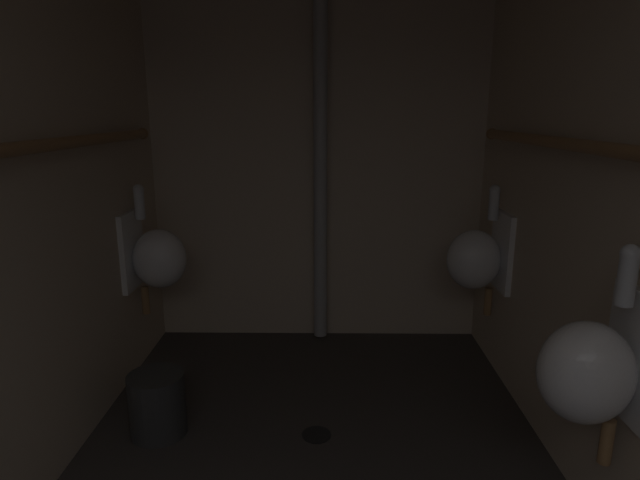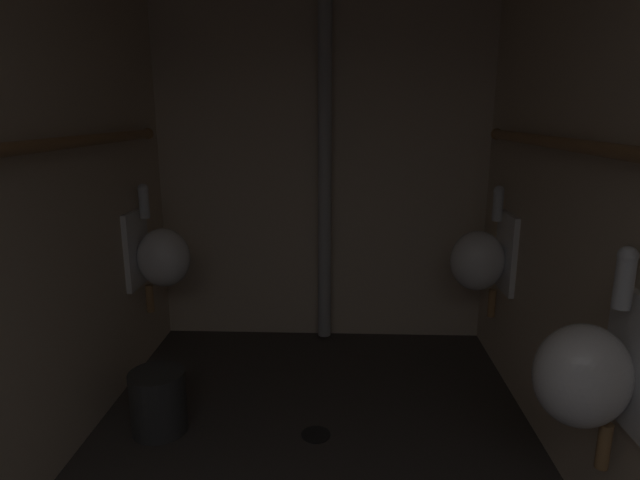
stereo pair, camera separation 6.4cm
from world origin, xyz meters
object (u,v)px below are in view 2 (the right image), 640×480
urinal_left_mid (160,256)px  urinal_right_far (481,259)px  floor_drain (316,434)px  waste_bin (158,402)px  urinal_right_mid (589,373)px  standpipe_back_wall (325,162)px

urinal_left_mid → urinal_right_far: size_ratio=1.00×
floor_drain → waste_bin: waste_bin is taller
urinal_right_mid → floor_drain: bearing=143.9°
standpipe_back_wall → floor_drain: size_ratio=16.54×
urinal_right_far → standpipe_back_wall: 1.11m
urinal_right_mid → floor_drain: 1.31m
standpipe_back_wall → floor_drain: (-0.01, -1.10, -1.18)m
urinal_right_mid → standpipe_back_wall: standpipe_back_wall is taller
urinal_right_far → waste_bin: size_ratio=2.52×
urinal_left_mid → floor_drain: 1.33m
urinal_left_mid → waste_bin: size_ratio=2.52×
standpipe_back_wall → waste_bin: 1.68m
urinal_left_mid → urinal_right_mid: 2.25m
urinal_right_mid → urinal_right_far: bearing=90.0°
urinal_left_mid → urinal_right_mid: (1.82, -1.32, 0.00)m
urinal_right_far → waste_bin: bearing=-158.2°
urinal_right_mid → urinal_right_far: size_ratio=1.00×
urinal_right_far → waste_bin: 1.85m
floor_drain → waste_bin: bearing=178.9°
urinal_right_mid → floor_drain: urinal_right_mid is taller
waste_bin → urinal_left_mid: bearing=105.1°
urinal_right_mid → urinal_right_far: 1.33m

